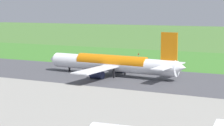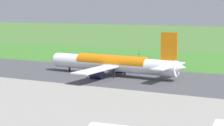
{
  "view_description": "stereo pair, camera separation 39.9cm",
  "coord_description": "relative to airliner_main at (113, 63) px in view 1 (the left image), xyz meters",
  "views": [
    {
      "loc": [
        -63.4,
        124.8,
        23.5
      ],
      "look_at": [
        -0.8,
        0.0,
        4.5
      ],
      "focal_mm": 65.01,
      "sensor_mm": 36.0,
      "label": 1
    },
    {
      "loc": [
        -63.75,
        124.62,
        23.5
      ],
      "look_at": [
        -0.8,
        0.0,
        4.5
      ],
      "focal_mm": 65.01,
      "sensor_mm": 36.0,
      "label": 2
    }
  ],
  "objects": [
    {
      "name": "ground_plane",
      "position": [
        1.18,
        -0.02,
        -4.35
      ],
      "size": [
        800.0,
        800.0,
        0.0
      ],
      "primitive_type": "plane",
      "color": "#477233"
    },
    {
      "name": "no_stopping_sign",
      "position": [
        10.83,
        -48.49,
        -2.91
      ],
      "size": [
        0.6,
        0.1,
        2.42
      ],
      "color": "slate",
      "rests_on": "ground"
    },
    {
      "name": "traffic_cone_orange",
      "position": [
        14.26,
        -51.94,
        -4.08
      ],
      "size": [
        0.4,
        0.4,
        0.55
      ],
      "primitive_type": "cone",
      "color": "orange",
      "rests_on": "ground"
    },
    {
      "name": "runway_asphalt",
      "position": [
        1.18,
        -0.02,
        -4.32
      ],
      "size": [
        600.0,
        40.0,
        0.06
      ],
      "primitive_type": "cube",
      "color": "#47474C",
      "rests_on": "ground"
    },
    {
      "name": "airliner_main",
      "position": [
        0.0,
        0.0,
        0.0
      ],
      "size": [
        54.13,
        44.27,
        15.88
      ],
      "color": "white",
      "rests_on": "ground"
    },
    {
      "name": "grass_verge_foreground",
      "position": [
        1.18,
        -48.63,
        -4.33
      ],
      "size": [
        600.0,
        80.0,
        0.04
      ],
      "primitive_type": "cube",
      "color": "#3C782B",
      "rests_on": "ground"
    }
  ]
}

